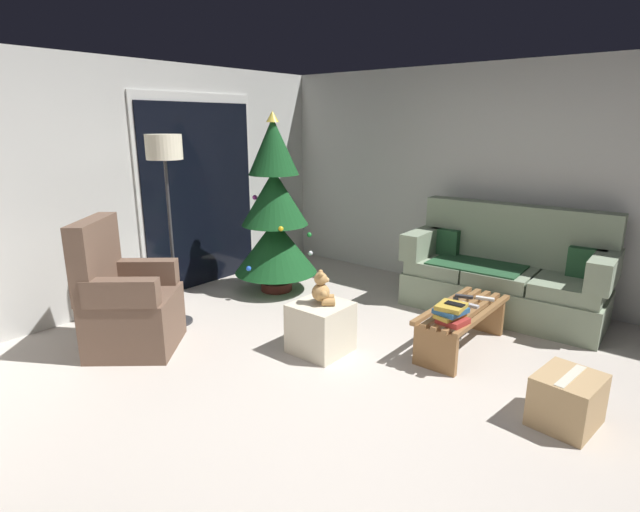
{
  "coord_description": "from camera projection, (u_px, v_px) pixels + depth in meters",
  "views": [
    {
      "loc": [
        -2.55,
        -1.73,
        1.89
      ],
      "look_at": [
        0.4,
        0.7,
        0.85
      ],
      "focal_mm": 27.76,
      "sensor_mm": 36.0,
      "label": 1
    }
  ],
  "objects": [
    {
      "name": "ottoman",
      "position": [
        321.0,
        327.0,
        4.17
      ],
      "size": [
        0.44,
        0.44,
        0.43
      ],
      "primitive_type": "cube",
      "color": "beige",
      "rests_on": "ground"
    },
    {
      "name": "cardboard_box_taped_mid_floor",
      "position": [
        567.0,
        400.0,
        3.16
      ],
      "size": [
        0.46,
        0.41,
        0.34
      ],
      "color": "tan",
      "rests_on": "ground"
    },
    {
      "name": "couch",
      "position": [
        505.0,
        274.0,
        4.99
      ],
      "size": [
        0.86,
        1.97,
        1.08
      ],
      "color": "gray",
      "rests_on": "ground"
    },
    {
      "name": "wall_back",
      "position": [
        115.0,
        187.0,
        5.0
      ],
      "size": [
        5.72,
        0.12,
        2.5
      ],
      "primitive_type": "cube",
      "color": "beige",
      "rests_on": "ground"
    },
    {
      "name": "cell_phone",
      "position": [
        455.0,
        304.0,
        3.81
      ],
      "size": [
        0.07,
        0.14,
        0.01
      ],
      "primitive_type": "cube",
      "rotation": [
        0.0,
        0.0,
        0.01
      ],
      "color": "black",
      "rests_on": "book_stack"
    },
    {
      "name": "christmas_tree",
      "position": [
        275.0,
        215.0,
        5.52
      ],
      "size": [
        0.95,
        0.94,
        2.0
      ],
      "color": "#4C1E19",
      "rests_on": "ground"
    },
    {
      "name": "book_stack",
      "position": [
        451.0,
        313.0,
        3.83
      ],
      "size": [
        0.28,
        0.25,
        0.15
      ],
      "color": "#A32D28",
      "rests_on": "coffee_table"
    },
    {
      "name": "remote_graphite",
      "position": [
        464.0,
        296.0,
        4.4
      ],
      "size": [
        0.09,
        0.16,
        0.02
      ],
      "primitive_type": "cube",
      "rotation": [
        0.0,
        0.0,
        3.45
      ],
      "color": "#333338",
      "rests_on": "coffee_table"
    },
    {
      "name": "remote_silver",
      "position": [
        470.0,
        305.0,
        4.19
      ],
      "size": [
        0.05,
        0.16,
        0.02
      ],
      "primitive_type": "cube",
      "rotation": [
        0.0,
        0.0,
        3.08
      ],
      "color": "#ADADB2",
      "rests_on": "coffee_table"
    },
    {
      "name": "teddy_bear_honey",
      "position": [
        322.0,
        290.0,
        4.08
      ],
      "size": [
        0.21,
        0.22,
        0.29
      ],
      "color": "tan",
      "rests_on": "ottoman"
    },
    {
      "name": "armchair",
      "position": [
        127.0,
        304.0,
        4.17
      ],
      "size": [
        0.97,
        0.97,
        1.13
      ],
      "color": "brown",
      "rests_on": "ground"
    },
    {
      "name": "remote_white",
      "position": [
        485.0,
        299.0,
        4.35
      ],
      "size": [
        0.08,
        0.16,
        0.02
      ],
      "primitive_type": "cube",
      "rotation": [
        0.0,
        0.0,
        0.25
      ],
      "color": "silver",
      "rests_on": "coffee_table"
    },
    {
      "name": "wall_right",
      "position": [
        517.0,
        184.0,
        5.26
      ],
      "size": [
        0.12,
        6.0,
        2.5
      ],
      "primitive_type": "cube",
      "color": "beige",
      "rests_on": "ground"
    },
    {
      "name": "floor_lamp",
      "position": [
        165.0,
        166.0,
        4.42
      ],
      "size": [
        0.32,
        0.32,
        1.78
      ],
      "color": "#2D2D30",
      "rests_on": "ground"
    },
    {
      "name": "remote_black",
      "position": [
        456.0,
        302.0,
        4.27
      ],
      "size": [
        0.16,
        0.11,
        0.02
      ],
      "primitive_type": "cube",
      "rotation": [
        0.0,
        0.0,
        5.18
      ],
      "color": "black",
      "rests_on": "coffee_table"
    },
    {
      "name": "patio_door_glass",
      "position": [
        201.0,
        197.0,
        5.73
      ],
      "size": [
        1.5,
        0.02,
        2.1
      ],
      "primitive_type": "cube",
      "color": "black",
      "rests_on": "ground"
    },
    {
      "name": "coffee_table",
      "position": [
        462.0,
        321.0,
        4.2
      ],
      "size": [
        1.1,
        0.4,
        0.38
      ],
      "color": "olive",
      "rests_on": "ground"
    },
    {
      "name": "patio_door_frame",
      "position": [
        199.0,
        192.0,
        5.73
      ],
      "size": [
        1.6,
        0.02,
        2.2
      ],
      "primitive_type": "cube",
      "color": "silver",
      "rests_on": "ground"
    },
    {
      "name": "ground_plane",
      "position": [
        361.0,
        401.0,
        3.46
      ],
      "size": [
        7.0,
        7.0,
        0.0
      ],
      "primitive_type": "plane",
      "color": "#BCB2A8"
    }
  ]
}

